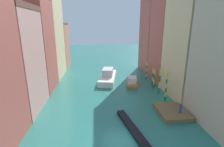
# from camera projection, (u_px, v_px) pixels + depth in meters

# --- Properties ---
(ground_plane) EXTENTS (154.00, 154.00, 0.00)m
(ground_plane) POSITION_uv_depth(u_px,v_px,m) (105.00, 77.00, 42.30)
(ground_plane) COLOR #28756B
(building_left_1) EXTENTS (6.34, 8.72, 15.32)m
(building_left_1) POSITION_uv_depth(u_px,v_px,m) (14.00, 60.00, 24.06)
(building_left_1) COLOR tan
(building_left_1) RESTS_ON ground
(building_left_2) EXTENTS (6.34, 8.12, 18.04)m
(building_left_2) POSITION_uv_depth(u_px,v_px,m) (34.00, 44.00, 31.96)
(building_left_2) COLOR #B25147
(building_left_2) RESTS_ON ground
(building_left_3) EXTENTS (6.34, 11.24, 21.98)m
(building_left_3) POSITION_uv_depth(u_px,v_px,m) (47.00, 32.00, 40.75)
(building_left_3) COLOR beige
(building_left_3) RESTS_ON ground
(building_left_4) EXTENTS (6.34, 8.06, 13.34)m
(building_left_4) POSITION_uv_depth(u_px,v_px,m) (57.00, 46.00, 51.45)
(building_left_4) COLOR #C6705B
(building_left_4) RESTS_ON ground
(building_right_1) EXTENTS (6.34, 9.45, 18.35)m
(building_right_1) POSITION_uv_depth(u_px,v_px,m) (190.00, 46.00, 28.96)
(building_right_1) COLOR beige
(building_right_1) RESTS_ON ground
(building_right_2) EXTENTS (6.34, 8.62, 21.19)m
(building_right_2) POSITION_uv_depth(u_px,v_px,m) (169.00, 34.00, 37.29)
(building_right_2) COLOR #B25147
(building_right_2) RESTS_ON ground
(building_right_3) EXTENTS (6.34, 9.43, 21.74)m
(building_right_3) POSITION_uv_depth(u_px,v_px,m) (155.00, 32.00, 45.95)
(building_right_3) COLOR #B25147
(building_right_3) RESTS_ON ground
(waterfront_dock) EXTENTS (4.00, 5.21, 0.65)m
(waterfront_dock) POSITION_uv_depth(u_px,v_px,m) (172.00, 112.00, 24.54)
(waterfront_dock) COLOR brown
(waterfront_dock) RESTS_ON ground
(person_on_dock) EXTENTS (0.36, 0.36, 1.57)m
(person_on_dock) POSITION_uv_depth(u_px,v_px,m) (180.00, 108.00, 23.54)
(person_on_dock) COLOR #234C93
(person_on_dock) RESTS_ON waterfront_dock
(mooring_pole_0) EXTENTS (0.30, 0.30, 4.95)m
(mooring_pole_0) POSITION_uv_depth(u_px,v_px,m) (166.00, 87.00, 28.44)
(mooring_pole_0) COLOR #197247
(mooring_pole_0) RESTS_ON ground
(mooring_pole_1) EXTENTS (0.35, 0.35, 5.08)m
(mooring_pole_1) POSITION_uv_depth(u_px,v_px,m) (160.00, 81.00, 31.45)
(mooring_pole_1) COLOR #197247
(mooring_pole_1) RESTS_ON ground
(mooring_pole_2) EXTENTS (0.31, 0.31, 4.08)m
(mooring_pole_2) POSITION_uv_depth(u_px,v_px,m) (154.00, 79.00, 34.34)
(mooring_pole_2) COLOR #197247
(mooring_pole_2) RESTS_ON ground
(mooring_pole_3) EXTENTS (0.36, 0.36, 4.03)m
(mooring_pole_3) POSITION_uv_depth(u_px,v_px,m) (153.00, 76.00, 36.13)
(mooring_pole_3) COLOR #197247
(mooring_pole_3) RESTS_ON ground
(mooring_pole_4) EXTENTS (0.30, 0.30, 4.39)m
(mooring_pole_4) POSITION_uv_depth(u_px,v_px,m) (146.00, 70.00, 39.97)
(mooring_pole_4) COLOR #197247
(mooring_pole_4) RESTS_ON ground
(vaporetto_white) EXTENTS (5.13, 11.00, 2.87)m
(vaporetto_white) POSITION_uv_depth(u_px,v_px,m) (108.00, 76.00, 39.72)
(vaporetto_white) COLOR white
(vaporetto_white) RESTS_ON ground
(gondola_black) EXTENTS (2.60, 8.28, 0.51)m
(gondola_black) POSITION_uv_depth(u_px,v_px,m) (131.00, 127.00, 20.98)
(gondola_black) COLOR black
(gondola_black) RESTS_ON ground
(motorboat_0) EXTENTS (3.32, 5.59, 1.90)m
(motorboat_0) POSITION_uv_depth(u_px,v_px,m) (132.00, 82.00, 36.35)
(motorboat_0) COLOR olive
(motorboat_0) RESTS_ON ground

